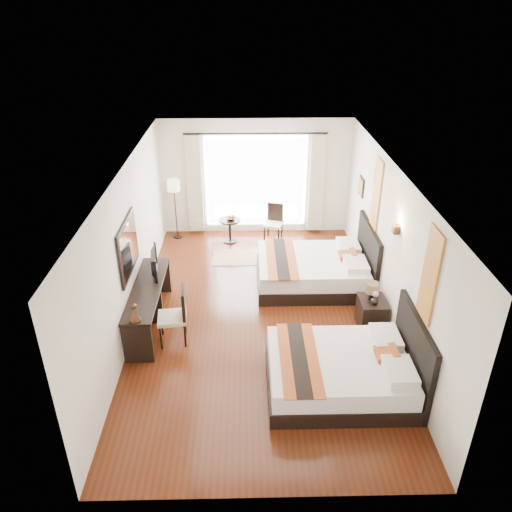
{
  "coord_description": "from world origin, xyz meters",
  "views": [
    {
      "loc": [
        -0.24,
        -7.64,
        5.33
      ],
      "look_at": [
        -0.07,
        0.22,
        1.15
      ],
      "focal_mm": 35.0,
      "sensor_mm": 36.0,
      "label": 1
    }
  ],
  "objects_px": {
    "nightstand": "(372,313)",
    "television": "(151,262)",
    "table_lamp": "(372,289)",
    "desk_chair": "(174,325)",
    "window_chair": "(273,229)",
    "vase": "(374,303)",
    "console_desk": "(149,305)",
    "fruit_bowl": "(231,219)",
    "bed_near": "(345,371)",
    "bed_far": "(316,269)",
    "side_table": "(230,231)",
    "floor_lamp": "(174,189)"
  },
  "relations": [
    {
      "from": "television",
      "to": "window_chair",
      "type": "distance_m",
      "value": 3.84
    },
    {
      "from": "console_desk",
      "to": "vase",
      "type": "bearing_deg",
      "value": -4.1
    },
    {
      "from": "bed_far",
      "to": "floor_lamp",
      "type": "relative_size",
      "value": 1.54
    },
    {
      "from": "table_lamp",
      "to": "vase",
      "type": "bearing_deg",
      "value": -78.34
    },
    {
      "from": "bed_far",
      "to": "vase",
      "type": "xyz_separation_m",
      "value": [
        0.79,
        -1.61,
        0.24
      ]
    },
    {
      "from": "table_lamp",
      "to": "floor_lamp",
      "type": "relative_size",
      "value": 0.25
    },
    {
      "from": "bed_near",
      "to": "floor_lamp",
      "type": "distance_m",
      "value": 6.25
    },
    {
      "from": "bed_near",
      "to": "desk_chair",
      "type": "distance_m",
      "value": 2.95
    },
    {
      "from": "fruit_bowl",
      "to": "console_desk",
      "type": "bearing_deg",
      "value": -112.98
    },
    {
      "from": "fruit_bowl",
      "to": "vase",
      "type": "bearing_deg",
      "value": -54.23
    },
    {
      "from": "vase",
      "to": "console_desk",
      "type": "relative_size",
      "value": 0.06
    },
    {
      "from": "floor_lamp",
      "to": "window_chair",
      "type": "xyz_separation_m",
      "value": [
        2.34,
        -0.18,
        -0.96
      ]
    },
    {
      "from": "table_lamp",
      "to": "desk_chair",
      "type": "relative_size",
      "value": 0.37
    },
    {
      "from": "console_desk",
      "to": "side_table",
      "type": "xyz_separation_m",
      "value": [
        1.36,
        3.3,
        -0.09
      ]
    },
    {
      "from": "bed_near",
      "to": "table_lamp",
      "type": "bearing_deg",
      "value": 65.61
    },
    {
      "from": "table_lamp",
      "to": "vase",
      "type": "relative_size",
      "value": 2.69
    },
    {
      "from": "bed_far",
      "to": "vase",
      "type": "height_order",
      "value": "bed_far"
    },
    {
      "from": "nightstand",
      "to": "television",
      "type": "height_order",
      "value": "television"
    },
    {
      "from": "side_table",
      "to": "fruit_bowl",
      "type": "xyz_separation_m",
      "value": [
        0.03,
        -0.02,
        0.32
      ]
    },
    {
      "from": "bed_near",
      "to": "desk_chair",
      "type": "xyz_separation_m",
      "value": [
        -2.69,
        1.21,
        -0.01
      ]
    },
    {
      "from": "floor_lamp",
      "to": "nightstand",
      "type": "bearing_deg",
      "value": -44.11
    },
    {
      "from": "television",
      "to": "side_table",
      "type": "height_order",
      "value": "television"
    },
    {
      "from": "desk_chair",
      "to": "nightstand",
      "type": "bearing_deg",
      "value": 179.67
    },
    {
      "from": "fruit_bowl",
      "to": "nightstand",
      "type": "bearing_deg",
      "value": -53.39
    },
    {
      "from": "side_table",
      "to": "desk_chair",
      "type": "bearing_deg",
      "value": -102.6
    },
    {
      "from": "bed_near",
      "to": "bed_far",
      "type": "height_order",
      "value": "bed_far"
    },
    {
      "from": "bed_near",
      "to": "table_lamp",
      "type": "relative_size",
      "value": 5.86
    },
    {
      "from": "bed_far",
      "to": "television",
      "type": "bearing_deg",
      "value": -165.22
    },
    {
      "from": "table_lamp",
      "to": "window_chair",
      "type": "bearing_deg",
      "value": 113.18
    },
    {
      "from": "bed_far",
      "to": "television",
      "type": "height_order",
      "value": "bed_far"
    },
    {
      "from": "vase",
      "to": "television",
      "type": "xyz_separation_m",
      "value": [
        -3.94,
        0.78,
        0.41
      ]
    },
    {
      "from": "console_desk",
      "to": "fruit_bowl",
      "type": "distance_m",
      "value": 3.57
    },
    {
      "from": "television",
      "to": "console_desk",
      "type": "bearing_deg",
      "value": 168.6
    },
    {
      "from": "table_lamp",
      "to": "bed_far",
      "type": "bearing_deg",
      "value": 117.42
    },
    {
      "from": "bed_near",
      "to": "nightstand",
      "type": "relative_size",
      "value": 3.8
    },
    {
      "from": "television",
      "to": "desk_chair",
      "type": "bearing_deg",
      "value": -163.38
    },
    {
      "from": "television",
      "to": "desk_chair",
      "type": "xyz_separation_m",
      "value": [
        0.49,
        -1.02,
        -0.67
      ]
    },
    {
      "from": "nightstand",
      "to": "desk_chair",
      "type": "distance_m",
      "value": 3.47
    },
    {
      "from": "table_lamp",
      "to": "television",
      "type": "xyz_separation_m",
      "value": [
        -3.91,
        0.63,
        0.22
      ]
    },
    {
      "from": "console_desk",
      "to": "floor_lamp",
      "type": "xyz_separation_m",
      "value": [
        0.07,
        3.6,
        0.85
      ]
    },
    {
      "from": "table_lamp",
      "to": "console_desk",
      "type": "distance_m",
      "value": 3.95
    },
    {
      "from": "television",
      "to": "window_chair",
      "type": "relative_size",
      "value": 0.89
    },
    {
      "from": "bed_near",
      "to": "table_lamp",
      "type": "height_order",
      "value": "bed_near"
    },
    {
      "from": "table_lamp",
      "to": "desk_chair",
      "type": "bearing_deg",
      "value": -173.57
    },
    {
      "from": "window_chair",
      "to": "television",
      "type": "bearing_deg",
      "value": -22.33
    },
    {
      "from": "side_table",
      "to": "table_lamp",
      "type": "bearing_deg",
      "value": -53.24
    },
    {
      "from": "bed_near",
      "to": "fruit_bowl",
      "type": "xyz_separation_m",
      "value": [
        -1.81,
        5.01,
        0.29
      ]
    },
    {
      "from": "table_lamp",
      "to": "fruit_bowl",
      "type": "distance_m",
      "value": 4.26
    },
    {
      "from": "desk_chair",
      "to": "window_chair",
      "type": "bearing_deg",
      "value": -121.63
    },
    {
      "from": "nightstand",
      "to": "fruit_bowl",
      "type": "xyz_separation_m",
      "value": [
        -2.57,
        3.47,
        0.34
      ]
    }
  ]
}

